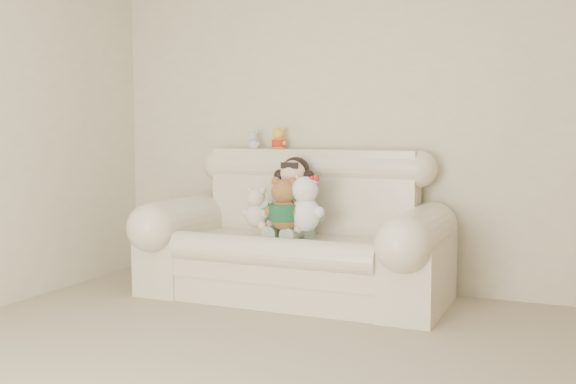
{
  "coord_description": "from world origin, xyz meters",
  "views": [
    {
      "loc": [
        1.29,
        -2.37,
        1.18
      ],
      "look_at": [
        -0.56,
        1.9,
        0.75
      ],
      "focal_mm": 42.98,
      "sensor_mm": 36.0,
      "label": 1
    }
  ],
  "objects_px": {
    "cream_teddy": "(257,203)",
    "brown_teddy": "(284,199)",
    "white_cat": "(306,198)",
    "sofa": "(294,224)",
    "seated_child": "(293,196)"
  },
  "relations": [
    {
      "from": "cream_teddy",
      "to": "brown_teddy",
      "type": "bearing_deg",
      "value": -26.19
    },
    {
      "from": "seated_child",
      "to": "cream_teddy",
      "type": "height_order",
      "value": "seated_child"
    },
    {
      "from": "seated_child",
      "to": "brown_teddy",
      "type": "distance_m",
      "value": 0.25
    },
    {
      "from": "sofa",
      "to": "seated_child",
      "type": "bearing_deg",
      "value": 114.21
    },
    {
      "from": "seated_child",
      "to": "white_cat",
      "type": "distance_m",
      "value": 0.28
    },
    {
      "from": "seated_child",
      "to": "brown_teddy",
      "type": "height_order",
      "value": "seated_child"
    },
    {
      "from": "white_cat",
      "to": "cream_teddy",
      "type": "xyz_separation_m",
      "value": [
        -0.37,
        0.02,
        -0.06
      ]
    },
    {
      "from": "white_cat",
      "to": "cream_teddy",
      "type": "bearing_deg",
      "value": -157.93
    },
    {
      "from": "brown_teddy",
      "to": "cream_teddy",
      "type": "height_order",
      "value": "brown_teddy"
    },
    {
      "from": "sofa",
      "to": "brown_teddy",
      "type": "height_order",
      "value": "sofa"
    },
    {
      "from": "sofa",
      "to": "cream_teddy",
      "type": "xyz_separation_m",
      "value": [
        -0.23,
        -0.12,
        0.15
      ]
    },
    {
      "from": "sofa",
      "to": "brown_teddy",
      "type": "relative_size",
      "value": 5.0
    },
    {
      "from": "white_cat",
      "to": "cream_teddy",
      "type": "distance_m",
      "value": 0.38
    },
    {
      "from": "brown_teddy",
      "to": "white_cat",
      "type": "xyz_separation_m",
      "value": [
        0.14,
        0.03,
        0.01
      ]
    },
    {
      "from": "brown_teddy",
      "to": "cream_teddy",
      "type": "relative_size",
      "value": 1.27
    }
  ]
}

